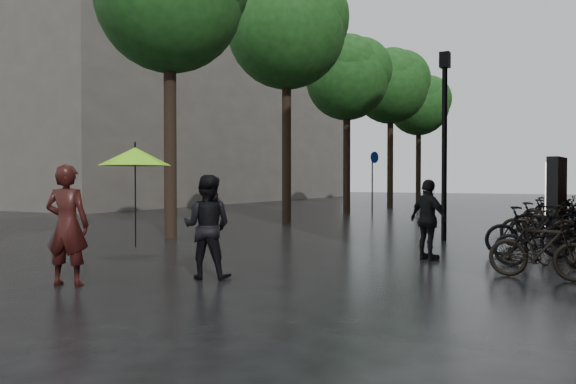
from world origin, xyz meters
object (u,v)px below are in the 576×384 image
Objects in this scene: person_black at (207,227)px; parked_bicycles at (551,219)px; person_burgundy at (67,225)px; ad_lightbox at (556,196)px; pedestrian_walking at (428,219)px; lamp_post at (444,127)px.

person_black is 10.41m from parked_bicycles.
ad_lightbox is (5.80, 11.44, 0.20)m from person_burgundy.
ad_lightbox reaches higher than pedestrian_walking.
ad_lightbox is 0.46× the size of lamp_post.
pedestrian_walking is 0.71× the size of ad_lightbox.
lamp_post reaches higher than pedestrian_walking.
pedestrian_walking is 6.16m from parked_bicycles.
ad_lightbox is 4.18m from lamp_post.
lamp_post is at bearing -133.82° from parked_bicycles.
parked_bicycles is at bearing -74.53° from pedestrian_walking.
pedestrian_walking is 0.33× the size of lamp_post.
person_burgundy is 0.81× the size of ad_lightbox.
person_black is 0.11× the size of parked_bicycles.
pedestrian_walking is (2.48, 3.59, -0.03)m from person_black.
person_black is 0.34× the size of lamp_post.
pedestrian_walking is at bearing -99.18° from ad_lightbox.
ad_lightbox reaches higher than parked_bicycles.
lamp_post reaches higher than parked_bicycles.
parked_bicycles is at bearing 46.18° from lamp_post.
lamp_post reaches higher than person_black.
ad_lightbox is (0.09, 0.56, 0.59)m from parked_bicycles.
person_burgundy reaches higher than pedestrian_walking.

